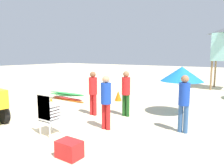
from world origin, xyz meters
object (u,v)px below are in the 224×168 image
Objects in this scene: stacked_plastic_chairs at (47,110)px; lifeguard_near_center at (93,90)px; beach_umbrella_mid at (182,74)px; lifeguard_near_left at (106,99)px; traffic_cone_far at (51,104)px; lifeguard_far_right at (126,90)px; surfboard_pile at (67,96)px; traffic_cone_near at (118,96)px; cooler_box at (69,149)px; lifeguard_near_right at (184,100)px.

lifeguard_near_center reaches higher than stacked_plastic_chairs.
lifeguard_near_center is at bearing -145.53° from beach_umbrella_mid.
lifeguard_near_left is 3.16× the size of traffic_cone_far.
lifeguard_far_right reaches higher than traffic_cone_far.
surfboard_pile is at bearing 169.15° from lifeguard_far_right.
traffic_cone_near is 0.91× the size of cooler_box.
lifeguard_near_right is 0.92× the size of beach_umbrella_mid.
beach_umbrella_mid reaches higher than cooler_box.
cooler_box is at bearing -34.78° from traffic_cone_far.
cooler_box is (1.49, -0.61, -0.55)m from stacked_plastic_chairs.
cooler_box is at bearing -78.73° from lifeguard_near_left.
lifeguard_far_right reaches higher than lifeguard_near_left.
surfboard_pile is at bearing 168.42° from lifeguard_near_right.
stacked_plastic_chairs is 3.10m from lifeguard_far_right.
lifeguard_far_right is at bearing 167.16° from lifeguard_near_right.
cooler_box is (2.33, -5.72, -0.06)m from traffic_cone_near.
lifeguard_near_center is 1.27m from lifeguard_far_right.
traffic_cone_far is at bearing 170.16° from lifeguard_near_left.
lifeguard_near_right reaches higher than lifeguard_near_left.
traffic_cone_near is 3.44m from traffic_cone_far.
lifeguard_near_center reaches higher than cooler_box.
lifeguard_near_left and lifeguard_near_center have the same top height.
lifeguard_near_center is at bearing 143.10° from lifeguard_near_left.
lifeguard_far_right is 3.37× the size of traffic_cone_near.
lifeguard_near_left is at bearing 101.27° from cooler_box.
lifeguard_near_center is 0.90× the size of beach_umbrella_mid.
stacked_plastic_chairs is at bearing -120.73° from beach_umbrella_mid.
lifeguard_near_center is at bearing 95.97° from stacked_plastic_chairs.
surfboard_pile is 4.14m from lifeguard_far_right.
lifeguard_near_left is at bearing -29.27° from surfboard_pile.
traffic_cone_far is at bearing -174.58° from lifeguard_near_right.
beach_umbrella_mid is (1.68, 1.33, 0.61)m from lifeguard_far_right.
lifeguard_far_right reaches higher than traffic_cone_near.
lifeguard_near_right reaches higher than lifeguard_near_center.
lifeguard_near_right is at bearing 37.54° from stacked_plastic_chairs.
lifeguard_far_right is at bearing -10.85° from surfboard_pile.
beach_umbrella_mid is (2.55, 4.29, 0.86)m from stacked_plastic_chairs.
surfboard_pile is 1.29× the size of beach_umbrella_mid.
lifeguard_near_left is 0.98× the size of lifeguard_far_right.
lifeguard_near_left is 2.16m from cooler_box.
traffic_cone_near is at bearing 112.15° from cooler_box.
stacked_plastic_chairs reaches higher than traffic_cone_far.
cooler_box is at bearing -22.30° from stacked_plastic_chairs.
surfboard_pile is at bearing 136.74° from cooler_box.
traffic_cone_far is at bearing -62.11° from surfboard_pile.
traffic_cone_near is at bearing 128.58° from lifeguard_far_right.
lifeguard_near_right is 3.57m from cooler_box.
beach_umbrella_mid reaches higher than surfboard_pile.
beach_umbrella_mid is 3.52× the size of traffic_cone_far.
lifeguard_near_center is at bearing -25.26° from surfboard_pile.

